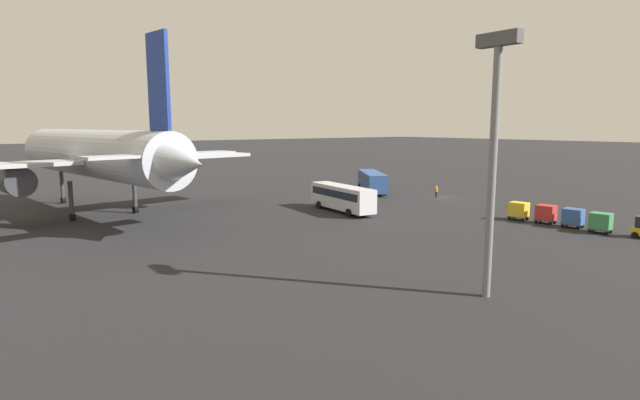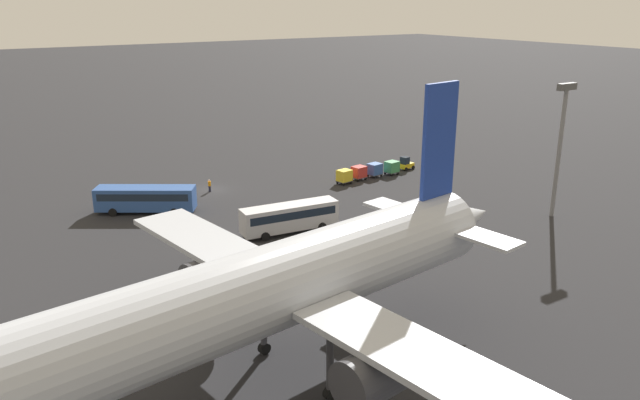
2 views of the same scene
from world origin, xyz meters
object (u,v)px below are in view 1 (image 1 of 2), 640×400
airplane (97,155)px  shuttle_bus_near (372,180)px  cargo_cart_green (601,221)px  cargo_cart_blue (573,217)px  cargo_cart_yellow (519,210)px  worker_person (436,191)px  shuttle_bus_far (342,196)px  cargo_cart_red (546,213)px

airplane → shuttle_bus_near: 41.44m
cargo_cart_green → cargo_cart_blue: bearing=-7.1°
cargo_cart_yellow → worker_person: bearing=-20.8°
shuttle_bus_near → worker_person: (-10.16, -3.94, -1.09)m
worker_person → cargo_cart_blue: size_ratio=0.78×
shuttle_bus_far → cargo_cart_yellow: (-16.49, -12.84, -0.79)m
cargo_cart_blue → cargo_cart_red: 2.98m
cargo_cart_blue → airplane: bearing=45.7°
worker_person → cargo_cart_blue: 24.76m
cargo_cart_green → shuttle_bus_far: bearing=27.2°
shuttle_bus_near → cargo_cart_green: (-37.10, 2.66, -0.77)m
shuttle_bus_near → airplane: bearing=117.6°
airplane → cargo_cart_red: 52.28m
shuttle_bus_far → cargo_cart_green: shuttle_bus_far is taller
airplane → cargo_cart_blue: size_ratio=21.16×
cargo_cart_red → worker_person: bearing=-16.8°
worker_person → cargo_cart_yellow: 19.25m
cargo_cart_yellow → cargo_cart_blue: bearing=-174.2°
airplane → cargo_cart_green: size_ratio=21.16×
cargo_cart_blue → cargo_cart_red: (2.98, 0.09, 0.00)m
shuttle_bus_near → cargo_cart_red: (-31.13, 2.38, -0.77)m
shuttle_bus_far → cargo_cart_green: 28.61m
airplane → cargo_cart_yellow: bearing=-138.1°
shuttle_bus_near → cargo_cart_blue: 34.20m
airplane → cargo_cart_red: size_ratio=21.16×
cargo_cart_yellow → cargo_cart_green: bearing=-178.5°
worker_person → cargo_cart_yellow: bearing=159.2°
shuttle_bus_far → shuttle_bus_near: bearing=-47.4°
shuttle_bus_far → worker_person: (1.51, -19.69, -1.11)m
shuttle_bus_far → airplane: bearing=64.8°
cargo_cart_green → cargo_cart_yellow: 8.95m
airplane → cargo_cart_green: (-40.74, -38.27, -6.13)m
shuttle_bus_near → cargo_cart_blue: bearing=-151.2°
worker_person → cargo_cart_red: size_ratio=0.78×
cargo_cart_green → cargo_cart_yellow: (8.95, 0.24, 0.00)m
airplane → cargo_cart_red: airplane is taller
shuttle_bus_near → cargo_cart_red: bearing=-151.7°
airplane → worker_person: bearing=-115.3°
shuttle_bus_far → cargo_cart_blue: (-22.45, -13.45, -0.79)m
airplane → worker_person: size_ratio=27.08×
airplane → cargo_cart_red: (-34.77, -38.55, -6.13)m
shuttle_bus_far → worker_person: size_ratio=6.64×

